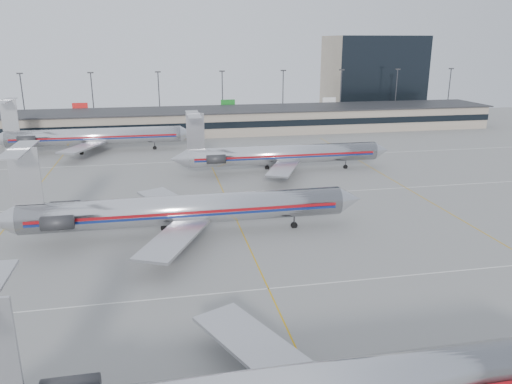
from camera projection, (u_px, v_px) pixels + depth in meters
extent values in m
plane|color=gray|center=(296.00, 347.00, 39.51)|extent=(260.00, 260.00, 0.00)
cube|color=silver|center=(268.00, 288.00, 48.89)|extent=(160.00, 0.15, 0.02)
cube|color=gray|center=(196.00, 122.00, 130.66)|extent=(160.00, 16.00, 6.00)
cube|color=black|center=(198.00, 126.00, 123.00)|extent=(160.00, 0.20, 1.60)
cube|color=#2D2D30|center=(195.00, 110.00, 129.76)|extent=(162.00, 17.00, 0.30)
cylinder|color=#38383D|center=(23.00, 102.00, 134.17)|extent=(0.30, 0.30, 15.00)
cube|color=#2D2D30|center=(20.00, 73.00, 131.97)|extent=(1.60, 0.40, 0.35)
cylinder|color=#38383D|center=(93.00, 101.00, 137.50)|extent=(0.30, 0.30, 15.00)
cube|color=#2D2D30|center=(90.00, 73.00, 135.30)|extent=(1.60, 0.40, 0.35)
cylinder|color=#38383D|center=(159.00, 99.00, 140.84)|extent=(0.30, 0.30, 15.00)
cube|color=#2D2D30|center=(158.00, 72.00, 138.63)|extent=(1.60, 0.40, 0.35)
cylinder|color=#38383D|center=(223.00, 98.00, 144.17)|extent=(0.30, 0.30, 15.00)
cube|color=#2D2D30|center=(222.00, 71.00, 141.97)|extent=(1.60, 0.40, 0.35)
cylinder|color=#38383D|center=(283.00, 97.00, 147.50)|extent=(0.30, 0.30, 15.00)
cube|color=#2D2D30|center=(283.00, 70.00, 145.30)|extent=(1.60, 0.40, 0.35)
cylinder|color=#38383D|center=(341.00, 96.00, 150.84)|extent=(0.30, 0.30, 15.00)
cube|color=#2D2D30|center=(342.00, 70.00, 148.63)|extent=(1.60, 0.40, 0.35)
cylinder|color=#38383D|center=(396.00, 94.00, 154.17)|extent=(0.30, 0.30, 15.00)
cube|color=#2D2D30|center=(398.00, 69.00, 151.97)|extent=(1.60, 0.40, 0.35)
cylinder|color=#38383D|center=(449.00, 93.00, 157.50)|extent=(0.30, 0.30, 15.00)
cube|color=#2D2D30|center=(451.00, 69.00, 155.30)|extent=(1.60, 0.40, 0.35)
cube|color=tan|center=(372.00, 75.00, 167.56)|extent=(30.00, 20.00, 25.00)
cube|color=#B5B5BA|center=(258.00, 347.00, 35.65)|extent=(8.62, 12.57, 0.30)
cylinder|color=silver|center=(187.00, 209.00, 61.33)|extent=(39.08, 3.62, 3.62)
cone|color=silver|center=(349.00, 199.00, 65.24)|extent=(3.13, 3.62, 3.62)
cone|color=#B5B5BA|center=(1.00, 221.00, 57.39)|extent=(3.52, 3.62, 3.62)
cube|color=maroon|center=(188.00, 213.00, 59.58)|extent=(37.13, 0.05, 0.34)
cube|color=navy|center=(188.00, 216.00, 59.70)|extent=(37.13, 0.05, 0.27)
cube|color=#B5B5BA|center=(170.00, 201.00, 67.68)|extent=(9.09, 13.25, 0.31)
cube|color=#B5B5BA|center=(174.00, 239.00, 54.83)|extent=(9.09, 13.25, 0.31)
cube|color=#B5B5BA|center=(25.00, 177.00, 56.50)|extent=(3.32, 0.24, 6.64)
cube|color=#B5B5BA|center=(19.00, 150.00, 55.54)|extent=(2.35, 10.26, 0.18)
cylinder|color=#2D2D30|center=(66.00, 207.00, 61.15)|extent=(3.52, 1.66, 1.66)
cylinder|color=#2D2D30|center=(57.00, 223.00, 55.92)|extent=(3.52, 1.66, 1.66)
cylinder|color=#2D2D30|center=(294.00, 222.00, 64.62)|extent=(0.20, 0.20, 1.61)
cylinder|color=#2D2D30|center=(165.00, 238.00, 59.34)|extent=(0.20, 0.20, 1.61)
cylinder|color=#2D2D30|center=(164.00, 224.00, 63.75)|extent=(0.20, 0.20, 1.61)
cylinder|color=black|center=(294.00, 225.00, 64.76)|extent=(0.88, 0.29, 0.88)
cylinder|color=silver|center=(284.00, 154.00, 91.94)|extent=(35.22, 3.43, 3.43)
cone|color=silver|center=(381.00, 150.00, 95.48)|extent=(2.97, 3.43, 3.43)
cone|color=#B5B5BA|center=(179.00, 159.00, 88.37)|extent=(3.34, 3.43, 3.43)
cube|color=maroon|center=(287.00, 156.00, 90.28)|extent=(33.46, 0.05, 0.32)
cube|color=navy|center=(287.00, 158.00, 90.39)|extent=(33.46, 0.05, 0.26)
cube|color=#B5B5BA|center=(267.00, 152.00, 97.96)|extent=(8.62, 12.57, 0.30)
cube|color=#B5B5BA|center=(283.00, 168.00, 85.77)|extent=(8.62, 12.57, 0.30)
cube|color=#B5B5BA|center=(195.00, 131.00, 87.53)|extent=(3.15, 0.23, 6.30)
cube|color=#B5B5BA|center=(193.00, 114.00, 86.62)|extent=(2.22, 9.73, 0.17)
cylinder|color=#2D2D30|center=(213.00, 153.00, 91.94)|extent=(3.34, 1.58, 1.58)
cylinder|color=#2D2D30|center=(216.00, 159.00, 86.98)|extent=(3.34, 1.58, 1.58)
cylinder|color=#2D2D30|center=(346.00, 165.00, 94.89)|extent=(0.19, 0.19, 1.53)
cylinder|color=#2D2D30|center=(272.00, 171.00, 90.06)|extent=(0.19, 0.19, 1.53)
cylinder|color=#2D2D30|center=(267.00, 165.00, 94.23)|extent=(0.19, 0.19, 1.53)
cylinder|color=black|center=(345.00, 167.00, 95.02)|extent=(0.83, 0.28, 0.83)
cylinder|color=silver|center=(95.00, 136.00, 108.64)|extent=(36.59, 3.56, 3.56)
cone|color=silver|center=(187.00, 133.00, 112.32)|extent=(3.08, 3.56, 3.56)
cube|color=maroon|center=(95.00, 137.00, 106.92)|extent=(34.76, 0.05, 0.34)
cube|color=navy|center=(95.00, 139.00, 107.03)|extent=(34.76, 0.05, 0.27)
cube|color=#B5B5BA|center=(90.00, 136.00, 114.90)|extent=(8.96, 13.06, 0.31)
cube|color=#B5B5BA|center=(83.00, 147.00, 102.24)|extent=(8.96, 13.06, 0.31)
cube|color=#B5B5BA|center=(9.00, 115.00, 104.06)|extent=(3.27, 0.24, 6.55)
cube|color=#B5B5BA|center=(6.00, 101.00, 103.11)|extent=(2.31, 10.11, 0.17)
cylinder|color=#2D2D30|center=(32.00, 135.00, 108.64)|extent=(3.47, 1.64, 1.64)
cylinder|color=#2D2D30|center=(26.00, 140.00, 103.49)|extent=(3.47, 1.64, 1.64)
cylinder|color=#2D2D30|center=(155.00, 146.00, 111.71)|extent=(0.19, 0.19, 1.59)
cylinder|color=#2D2D30|center=(81.00, 151.00, 106.69)|extent=(0.19, 0.19, 1.59)
cylinder|color=#2D2D30|center=(84.00, 146.00, 111.03)|extent=(0.19, 0.19, 1.59)
cylinder|color=black|center=(155.00, 148.00, 111.84)|extent=(0.87, 0.29, 0.87)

